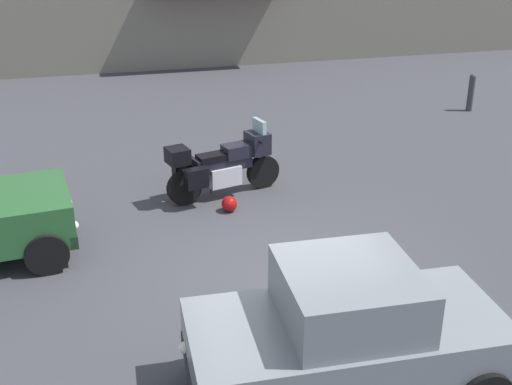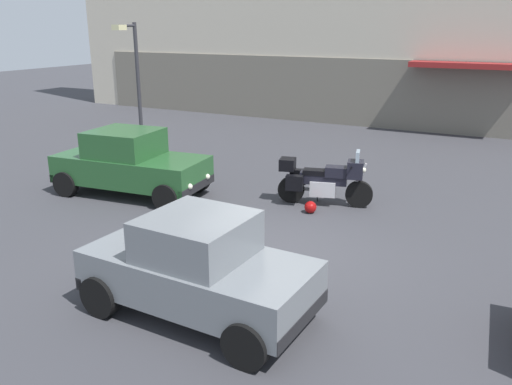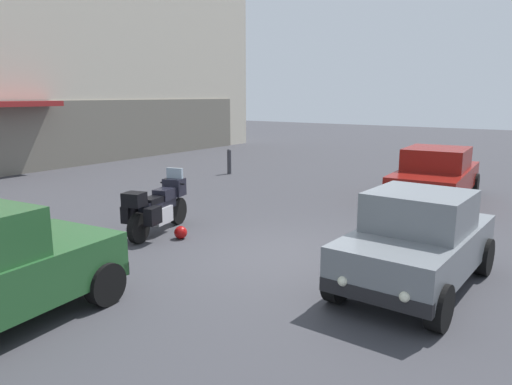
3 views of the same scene
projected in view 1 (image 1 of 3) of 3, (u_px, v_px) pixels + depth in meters
ground_plane at (282, 280)px, 9.61m from camera, size 80.00×80.00×0.00m
motorcycle at (222, 165)px, 12.12m from camera, size 2.22×1.04×1.36m
helmet at (229, 204)px, 11.69m from camera, size 0.28×0.28×0.28m
car_compact_side at (346, 333)px, 7.13m from camera, size 3.53×1.82×1.56m
bollard_curbside at (471, 91)px, 17.19m from camera, size 0.16×0.16×0.98m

